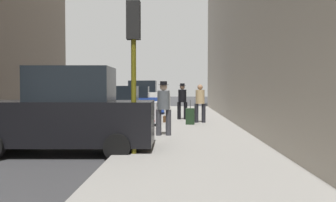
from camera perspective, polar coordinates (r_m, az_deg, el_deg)
name	(u,v)px	position (r m, az deg, el deg)	size (l,w,h in m)	color
ground_plane	(1,143)	(12.86, -24.16, -5.81)	(120.00, 120.00, 0.00)	#38383A
sidewalk	(193,141)	(11.59, 3.79, -6.11)	(4.00, 40.00, 0.15)	gray
parked_black_suv	(66,114)	(10.06, -15.25, -1.93)	(4.64, 2.14, 2.25)	black
parked_silver_sedan	(111,108)	(16.24, -8.73, -1.04)	(4.26, 2.18, 1.79)	#B7BABF
parked_blue_sedan	(131,102)	(22.80, -5.72, -0.14)	(4.25, 2.14, 1.79)	navy
parked_white_van	(141,96)	(28.94, -4.16, 0.69)	(4.62, 2.10, 2.25)	silver
fire_hydrant	(149,120)	(14.19, -2.89, -2.89)	(0.42, 0.22, 0.70)	red
traffic_light	(134,44)	(8.95, -5.27, 8.71)	(0.32, 0.32, 3.60)	#514C0F
pedestrian_in_tan_coat	(200,101)	(16.80, 4.91, -0.05)	(0.50, 0.41, 1.71)	black
pedestrian_with_beanie	(164,105)	(12.25, -0.69, -0.67)	(0.51, 0.42, 1.78)	#333338
pedestrian_with_fedora	(182,99)	(18.46, 2.20, 0.25)	(0.52, 0.45, 1.78)	black
rolling_suitcase	(190,116)	(16.10, 3.41, -2.32)	(0.41, 0.59, 1.04)	black
duffel_bag	(167,119)	(17.03, -0.21, -2.76)	(0.32, 0.44, 0.28)	#472D19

